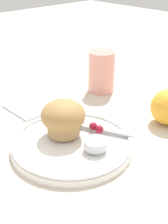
# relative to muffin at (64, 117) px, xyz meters

# --- Properties ---
(ground_plane) EXTENTS (3.00, 3.00, 0.00)m
(ground_plane) POSITION_rel_muffin_xyz_m (0.05, -0.00, -0.06)
(ground_plane) COLOR beige
(plate) EXTENTS (0.25, 0.25, 0.02)m
(plate) POSITION_rel_muffin_xyz_m (0.03, -0.01, -0.05)
(plate) COLOR white
(plate) RESTS_ON ground_plane
(muffin) EXTENTS (0.09, 0.09, 0.07)m
(muffin) POSITION_rel_muffin_xyz_m (0.00, 0.00, 0.00)
(muffin) COLOR tan
(muffin) RESTS_ON plate
(cream_ramekin) EXTENTS (0.05, 0.05, 0.02)m
(cream_ramekin) POSITION_rel_muffin_xyz_m (0.08, 0.01, -0.03)
(cream_ramekin) COLOR silver
(cream_ramekin) RESTS_ON plate
(berry_pair) EXTENTS (0.03, 0.02, 0.02)m
(berry_pair) POSITION_rel_muffin_xyz_m (0.04, 0.05, -0.03)
(berry_pair) COLOR maroon
(berry_pair) RESTS_ON plate
(butter_knife) EXTENTS (0.14, 0.08, 0.00)m
(butter_knife) POSITION_rel_muffin_xyz_m (0.04, 0.06, -0.03)
(butter_knife) COLOR #B7B7BC
(butter_knife) RESTS_ON plate
(orange_fruit) EXTENTS (0.08, 0.08, 0.08)m
(orange_fruit) POSITION_rel_muffin_xyz_m (0.10, 0.22, -0.02)
(orange_fruit) COLOR #F4A82D
(orange_fruit) RESTS_ON ground_plane
(juice_glass) EXTENTS (0.07, 0.07, 0.12)m
(juice_glass) POSITION_rel_muffin_xyz_m (-0.13, 0.25, 0.00)
(juice_glass) COLOR #E5998C
(juice_glass) RESTS_ON ground_plane
(folded_napkin) EXTENTS (0.11, 0.06, 0.01)m
(folded_napkin) POSITION_rel_muffin_xyz_m (-0.18, 0.02, -0.05)
(folded_napkin) COLOR #B2BCCC
(folded_napkin) RESTS_ON ground_plane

